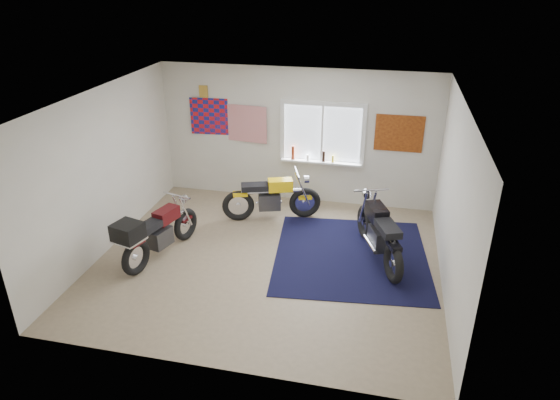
% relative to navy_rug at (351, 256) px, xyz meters
% --- Properties ---
extents(ground, '(5.50, 5.50, 0.00)m').
position_rel_navy_rug_xyz_m(ground, '(-1.32, -0.45, -0.01)').
color(ground, '#9E896B').
rests_on(ground, ground).
extents(room_shell, '(5.50, 5.50, 5.50)m').
position_rel_navy_rug_xyz_m(room_shell, '(-1.32, -0.45, 1.63)').
color(room_shell, white).
rests_on(room_shell, ground).
extents(navy_rug, '(2.76, 2.85, 0.01)m').
position_rel_navy_rug_xyz_m(navy_rug, '(0.00, 0.00, 0.00)').
color(navy_rug, black).
rests_on(navy_rug, ground).
extents(window_assembly, '(1.66, 0.17, 1.26)m').
position_rel_navy_rug_xyz_m(window_assembly, '(-0.82, 2.02, 1.36)').
color(window_assembly, white).
rests_on(window_assembly, room_shell).
extents(oil_bottles, '(0.86, 0.07, 0.28)m').
position_rel_navy_rug_xyz_m(oil_bottles, '(-1.07, 1.95, 1.01)').
color(oil_bottles, maroon).
rests_on(oil_bottles, window_assembly).
extents(flag_display, '(1.60, 0.10, 1.17)m').
position_rel_navy_rug_xyz_m(flag_display, '(-3.22, 2.03, 2.14)').
color(flag_display, red).
rests_on(flag_display, room_shell).
extents(triumph_poster, '(0.90, 0.03, 0.70)m').
position_rel_navy_rug_xyz_m(triumph_poster, '(0.63, 2.03, 1.54)').
color(triumph_poster, '#A54C14').
rests_on(triumph_poster, room_shell).
extents(yellow_triumph, '(1.82, 0.78, 0.95)m').
position_rel_navy_rug_xyz_m(yellow_triumph, '(-1.62, 1.05, 0.41)').
color(yellow_triumph, black).
rests_on(yellow_triumph, ground).
extents(black_chrome_bike, '(0.91, 1.90, 1.02)m').
position_rel_navy_rug_xyz_m(black_chrome_bike, '(0.43, 0.05, 0.44)').
color(black_chrome_bike, black).
rests_on(black_chrome_bike, navy_rug).
extents(maroon_tourer, '(0.83, 1.82, 0.93)m').
position_rel_navy_rug_xyz_m(maroon_tourer, '(-3.12, -0.79, 0.48)').
color(maroon_tourer, black).
rests_on(maroon_tourer, ground).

